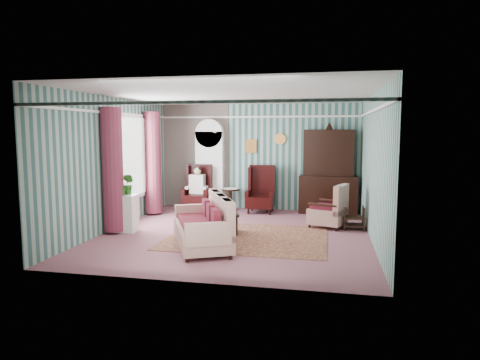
% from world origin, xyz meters
% --- Properties ---
extents(floor, '(6.00, 6.00, 0.00)m').
position_xyz_m(floor, '(0.00, 0.00, 0.00)').
color(floor, '#884F5B').
rests_on(floor, ground).
extents(room_shell, '(5.53, 6.02, 2.91)m').
position_xyz_m(room_shell, '(-0.62, 0.18, 2.01)').
color(room_shell, '#34605C').
rests_on(room_shell, ground).
extents(bookcase, '(0.80, 0.28, 2.24)m').
position_xyz_m(bookcase, '(-1.35, 2.84, 1.12)').
color(bookcase, white).
rests_on(bookcase, floor).
extents(dresser_hutch, '(1.50, 0.56, 2.36)m').
position_xyz_m(dresser_hutch, '(1.90, 2.72, 1.18)').
color(dresser_hutch, black).
rests_on(dresser_hutch, floor).
extents(wingback_left, '(0.76, 0.80, 1.25)m').
position_xyz_m(wingback_left, '(-1.60, 2.45, 0.62)').
color(wingback_left, black).
rests_on(wingback_left, floor).
extents(wingback_right, '(0.76, 0.80, 1.25)m').
position_xyz_m(wingback_right, '(0.15, 2.45, 0.62)').
color(wingback_right, black).
rests_on(wingback_right, floor).
extents(seated_woman, '(0.44, 0.40, 1.18)m').
position_xyz_m(seated_woman, '(-1.60, 2.45, 0.59)').
color(seated_woman, silver).
rests_on(seated_woman, floor).
extents(round_side_table, '(0.50, 0.50, 0.60)m').
position_xyz_m(round_side_table, '(-0.70, 2.60, 0.30)').
color(round_side_table, black).
rests_on(round_side_table, floor).
extents(nest_table, '(0.45, 0.38, 0.54)m').
position_xyz_m(nest_table, '(2.47, 0.90, 0.27)').
color(nest_table, black).
rests_on(nest_table, floor).
extents(plant_stand, '(0.55, 0.35, 0.80)m').
position_xyz_m(plant_stand, '(-2.40, -0.30, 0.40)').
color(plant_stand, white).
rests_on(plant_stand, floor).
extents(rug, '(3.20, 2.60, 0.01)m').
position_xyz_m(rug, '(0.30, -0.30, 0.01)').
color(rug, '#441D16').
rests_on(rug, floor).
extents(sofa, '(1.82, 2.25, 1.13)m').
position_xyz_m(sofa, '(-0.40, -1.17, 0.57)').
color(sofa, beige).
rests_on(sofa, floor).
extents(floral_armchair, '(0.97, 1.02, 0.99)m').
position_xyz_m(floral_armchair, '(1.90, 1.02, 0.50)').
color(floral_armchair, beige).
rests_on(floral_armchair, floor).
extents(coffee_table, '(1.07, 0.79, 0.45)m').
position_xyz_m(coffee_table, '(-0.41, -0.09, 0.22)').
color(coffee_table, black).
rests_on(coffee_table, floor).
extents(potted_plant_a, '(0.44, 0.41, 0.40)m').
position_xyz_m(potted_plant_a, '(-2.40, -0.39, 1.00)').
color(potted_plant_a, '#21591C').
rests_on(potted_plant_a, plant_stand).
extents(potted_plant_b, '(0.30, 0.28, 0.44)m').
position_xyz_m(potted_plant_b, '(-2.32, -0.19, 1.02)').
color(potted_plant_b, '#254D18').
rests_on(potted_plant_b, plant_stand).
extents(potted_plant_c, '(0.30, 0.30, 0.42)m').
position_xyz_m(potted_plant_c, '(-2.47, -0.22, 1.01)').
color(potted_plant_c, '#29581B').
rests_on(potted_plant_c, plant_stand).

